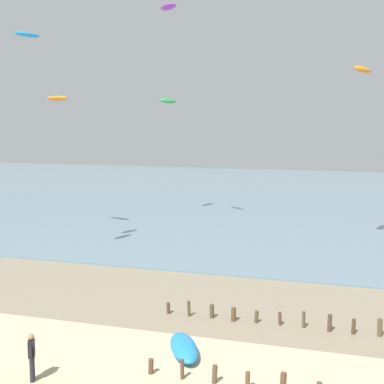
% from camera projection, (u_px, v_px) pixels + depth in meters
% --- Properties ---
extents(wet_sand_strip, '(120.00, 8.99, 0.01)m').
position_uv_depth(wet_sand_strip, '(212.00, 301.00, 26.87)').
color(wet_sand_strip, gray).
rests_on(wet_sand_strip, ground).
extents(sea, '(160.00, 70.00, 0.10)m').
position_uv_depth(sea, '(293.00, 196.00, 64.38)').
color(sea, slate).
rests_on(sea, ground).
extents(groyne_far, '(18.09, 0.35, 0.77)m').
position_uv_depth(groyne_far, '(374.00, 328.00, 22.50)').
color(groyne_far, '#4B392C').
rests_on(groyne_far, ground).
extents(person_nearest_camera, '(0.37, 0.51, 1.71)m').
position_uv_depth(person_nearest_camera, '(32.00, 356.00, 18.52)').
color(person_nearest_camera, '#232328').
rests_on(person_nearest_camera, ground).
extents(grounded_kite, '(2.14, 2.92, 0.55)m').
position_uv_depth(grounded_kite, '(184.00, 347.00, 20.71)').
color(grounded_kite, '#2384D1').
rests_on(grounded_kite, ground).
extents(kite_aloft_0, '(1.80, 2.75, 0.71)m').
position_uv_depth(kite_aloft_0, '(363.00, 69.00, 36.47)').
color(kite_aloft_0, orange).
extents(kite_aloft_1, '(1.50, 2.58, 0.69)m').
position_uv_depth(kite_aloft_1, '(168.00, 101.00, 49.95)').
color(kite_aloft_1, green).
extents(kite_aloft_5, '(2.37, 1.37, 0.47)m').
position_uv_depth(kite_aloft_5, '(57.00, 98.00, 41.70)').
color(kite_aloft_5, orange).
extents(kite_aloft_6, '(2.17, 2.07, 0.58)m').
position_uv_depth(kite_aloft_6, '(168.00, 7.00, 42.50)').
color(kite_aloft_6, purple).
extents(kite_aloft_8, '(1.22, 1.96, 0.33)m').
position_uv_depth(kite_aloft_8, '(27.00, 35.00, 33.42)').
color(kite_aloft_8, '#2384D1').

